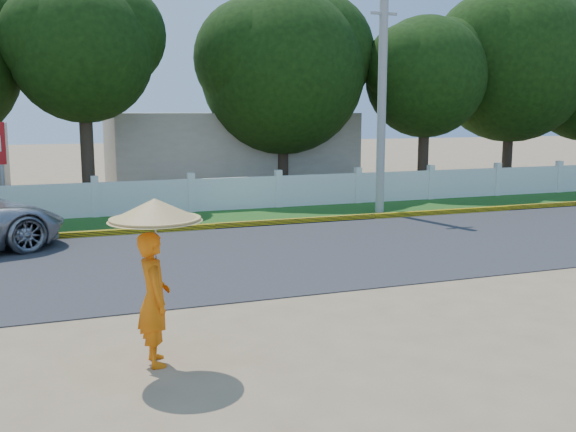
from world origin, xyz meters
name	(u,v)px	position (x,y,z in m)	size (l,w,h in m)	color
ground	(329,312)	(0.00, 0.00, 0.00)	(120.00, 120.00, 0.00)	#9E8460
road	(251,255)	(0.00, 4.50, 0.01)	(60.00, 7.00, 0.02)	#38383A
grass_verge	(201,219)	(0.00, 9.75, 0.01)	(60.00, 3.50, 0.03)	#2D601E
curb	(214,226)	(0.00, 8.05, 0.08)	(40.00, 0.18, 0.16)	yellow
fence	(191,196)	(0.00, 11.20, 0.55)	(40.00, 0.10, 1.10)	silver
building_near	(227,150)	(3.00, 18.00, 1.60)	(10.00, 6.00, 3.20)	#B7AD99
utility_pole	(382,103)	(5.74, 9.06, 3.53)	(0.28, 0.28, 7.07)	#959592
monk_with_parasol	(154,257)	(-2.99, -1.20, 1.42)	(1.20, 1.20, 2.18)	#D8620B
tree_row	(293,69)	(4.71, 14.33, 4.87)	(36.98, 7.22, 8.79)	#473828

